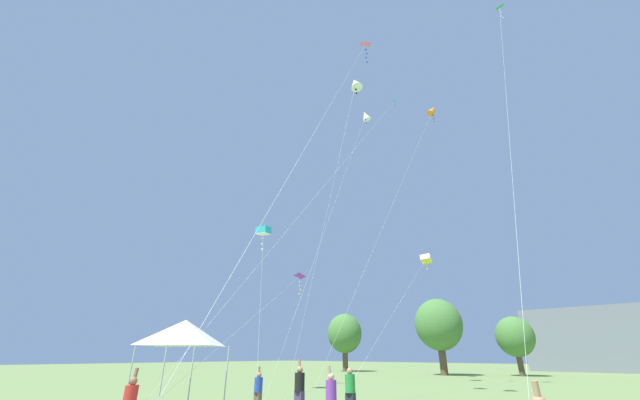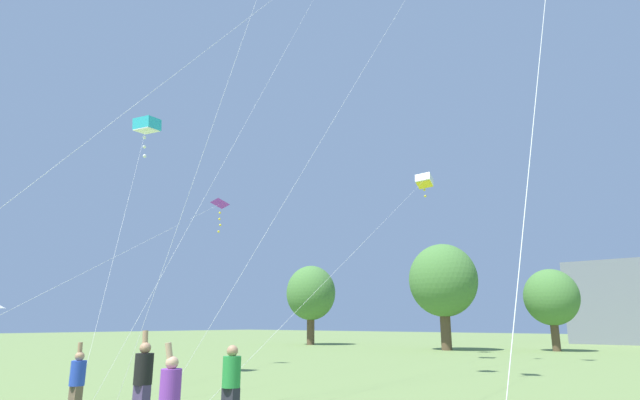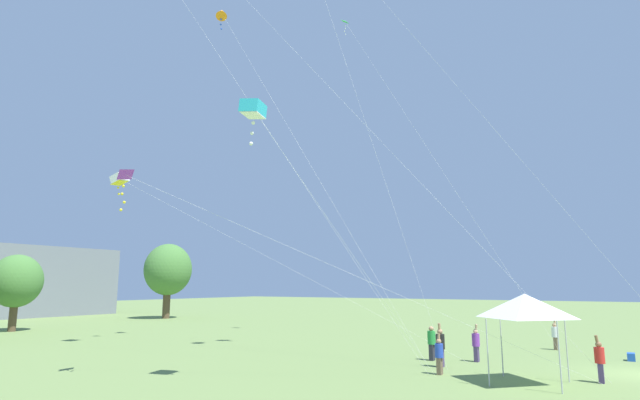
% 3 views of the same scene
% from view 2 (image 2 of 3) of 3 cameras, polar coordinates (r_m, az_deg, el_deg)
% --- Properties ---
extents(tree_near_right, '(5.35, 4.82, 8.08)m').
position_cam_2_polar(tree_near_right, '(53.27, -1.06, -10.60)').
color(tree_near_right, brown).
rests_on(tree_near_right, ground).
extents(tree_far_right, '(5.85, 5.26, 8.82)m').
position_cam_2_polar(tree_far_right, '(44.26, 13.87, -8.93)').
color(tree_far_right, brown).
rests_on(tree_far_right, ground).
extents(tree_far_left, '(4.33, 3.89, 6.53)m').
position_cam_2_polar(tree_far_left, '(45.58, 24.92, -10.07)').
color(tree_far_left, brown).
rests_on(tree_far_left, ground).
extents(person_green_shirt, '(0.41, 0.41, 1.75)m').
position_cam_2_polar(person_green_shirt, '(12.21, -10.12, -19.80)').
color(person_green_shirt, '#282833').
rests_on(person_green_shirt, ground).
extents(person_blue_shirt, '(0.36, 0.36, 1.77)m').
position_cam_2_polar(person_blue_shirt, '(14.55, -26.01, -18.01)').
color(person_blue_shirt, brown).
rests_on(person_blue_shirt, ground).
extents(person_black_shirt, '(0.43, 0.43, 2.08)m').
position_cam_2_polar(person_black_shirt, '(13.07, -19.58, -18.57)').
color(person_black_shirt, '#473860').
rests_on(person_black_shirt, ground).
extents(person_purple_shirt, '(0.39, 0.39, 1.90)m').
position_cam_2_polar(person_purple_shirt, '(10.33, -16.81, -20.74)').
color(person_purple_shirt, '#473860').
rests_on(person_purple_shirt, ground).
extents(kite_cyan_box_0, '(7.24, 5.68, 11.48)m').
position_cam_2_polar(kite_cyan_box_0, '(24.71, -19.17, 8.02)').
color(kite_cyan_box_0, silver).
rests_on(kite_cyan_box_0, ground).
extents(kite_purple_delta_2, '(10.30, 17.88, 9.04)m').
position_cam_2_polar(kite_purple_delta_2, '(28.28, -11.44, -0.65)').
color(kite_purple_delta_2, silver).
rests_on(kite_purple_delta_2, ground).
extents(kite_white_box_8, '(5.98, 22.07, 11.44)m').
position_cam_2_polar(kite_white_box_8, '(32.29, 11.81, 2.16)').
color(kite_white_box_8, silver).
rests_on(kite_white_box_8, ground).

